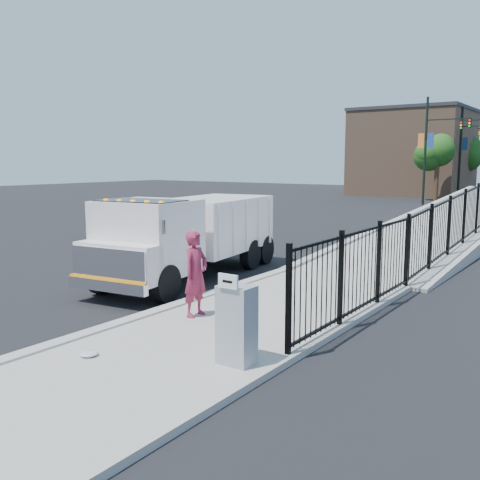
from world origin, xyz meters
The scene contains 15 objects.
ground centered at (0.00, 0.00, 0.00)m, with size 120.00×120.00×0.00m, color black.
sidewalk centered at (1.93, -2.00, 0.06)m, with size 3.55×12.00×0.12m, color #9E998E.
curb centered at (0.00, -2.00, 0.08)m, with size 0.30×12.00×0.16m, color #ADAAA3.
ramp centered at (2.12, 16.00, 0.00)m, with size 3.95×24.00×1.70m, color #9E998E.
iron_fence centered at (3.55, 12.00, 0.90)m, with size 0.10×28.00×1.80m, color black.
truck centered at (-1.88, 1.76, 1.33)m, with size 3.11×7.14×2.36m.
worker centered at (0.89, -1.17, 1.00)m, with size 0.64×0.42×1.76m, color maroon.
utility_cabinet centered at (3.10, -2.82, 0.75)m, with size 0.55×0.40×1.25m, color gray.
arrow_sign centered at (3.10, -3.04, 1.48)m, with size 0.35×0.04×0.22m, color white.
debris centered at (0.94, -3.95, 0.16)m, with size 0.30×0.30×0.08m, color silver.
light_pole_0 centered at (-3.96, 31.84, 4.36)m, with size 3.77×0.22×8.00m.
light_pole_2 centered at (-3.61, 41.17, 4.36)m, with size 3.77×0.22×8.00m.
tree_0 centered at (-4.49, 36.10, 3.95)m, with size 2.69×2.69×5.34m.
tree_2 centered at (-4.72, 46.79, 3.97)m, with size 3.21×3.21×5.60m.
building centered at (-9.00, 44.00, 4.00)m, with size 10.00×10.00×8.00m, color #8C664C.
Camera 1 is at (7.77, -9.36, 3.27)m, focal length 40.00 mm.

